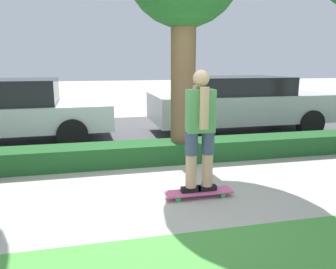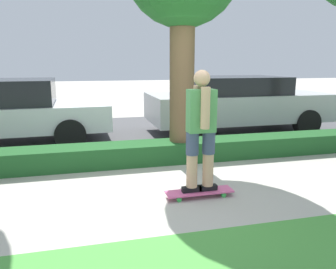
{
  "view_description": "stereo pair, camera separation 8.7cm",
  "coord_description": "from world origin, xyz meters",
  "px_view_note": "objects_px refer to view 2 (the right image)",
  "views": [
    {
      "loc": [
        -0.88,
        -4.04,
        1.77
      ],
      "look_at": [
        0.18,
        0.6,
        0.72
      ],
      "focal_mm": 35.0,
      "sensor_mm": 36.0,
      "label": 1
    },
    {
      "loc": [
        -0.96,
        -4.02,
        1.77
      ],
      "look_at": [
        0.18,
        0.6,
        0.72
      ],
      "focal_mm": 35.0,
      "sensor_mm": 36.0,
      "label": 2
    }
  ],
  "objects_px": {
    "parked_car_front": "(5,110)",
    "parked_car_middle": "(237,102)",
    "skater_person": "(201,129)",
    "skateboard": "(199,192)"
  },
  "relations": [
    {
      "from": "parked_car_front",
      "to": "parked_car_middle",
      "type": "xyz_separation_m",
      "value": [
        5.54,
        -0.05,
        0.02
      ]
    },
    {
      "from": "parked_car_front",
      "to": "parked_car_middle",
      "type": "height_order",
      "value": "parked_car_middle"
    },
    {
      "from": "skater_person",
      "to": "parked_car_middle",
      "type": "xyz_separation_m",
      "value": [
        2.36,
        3.86,
        -0.17
      ]
    },
    {
      "from": "skateboard",
      "to": "parked_car_front",
      "type": "relative_size",
      "value": 0.2
    },
    {
      "from": "skater_person",
      "to": "parked_car_front",
      "type": "relative_size",
      "value": 0.36
    },
    {
      "from": "skateboard",
      "to": "parked_car_front",
      "type": "bearing_deg",
      "value": 129.14
    },
    {
      "from": "skateboard",
      "to": "parked_car_middle",
      "type": "distance_m",
      "value": 4.58
    },
    {
      "from": "skateboard",
      "to": "skater_person",
      "type": "bearing_deg",
      "value": 143.13
    },
    {
      "from": "parked_car_front",
      "to": "skateboard",
      "type": "bearing_deg",
      "value": -52.9
    },
    {
      "from": "skater_person",
      "to": "parked_car_front",
      "type": "height_order",
      "value": "skater_person"
    }
  ]
}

